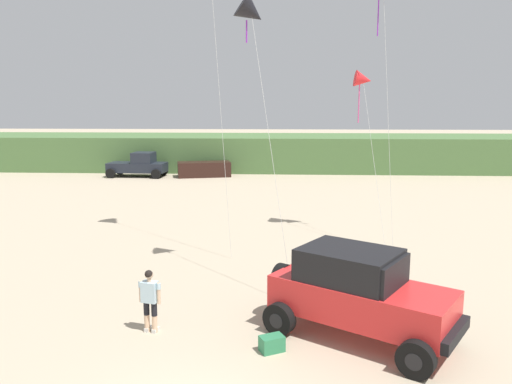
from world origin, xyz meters
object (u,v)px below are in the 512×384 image
Objects in this scene: person_watching at (150,297)px; distant_sedan at (204,169)px; cooler_box at (272,344)px; jeep at (359,292)px; kite_orange_streamer at (363,80)px; kite_blue_swept at (251,13)px; distant_pickup at (139,165)px.

person_watching reaches higher than distant_sedan.
distant_sedan reaches higher than cooler_box.
jeep is 12.26m from kite_orange_streamer.
kite_blue_swept is (-2.96, 4.82, 7.50)m from jeep.
distant_sedan is 25.28m from kite_blue_swept.
cooler_box is 29.65m from distant_sedan.
kite_blue_swept is (-4.55, -5.95, 1.85)m from kite_orange_streamer.
person_watching is 0.23× the size of kite_orange_streamer.
person_watching is at bearing -73.60° from distant_pickup.
distant_sedan is (5.25, 0.29, -0.34)m from distant_pickup.
jeep is at bearing -58.45° from kite_blue_swept.
kite_blue_swept is (2.32, 4.78, 7.76)m from person_watching.
cooler_box is 0.13× the size of distant_sedan.
distant_pickup is at bearing 114.50° from kite_blue_swept.
kite_blue_swept reaches higher than kite_orange_streamer.
jeep is 0.53× the size of kite_blue_swept.
distant_sedan is (-8.22, 28.19, -0.60)m from jeep.
kite_orange_streamer is (9.81, -17.42, 6.24)m from distant_sedan.
kite_orange_streamer is at bearing 52.61° from kite_blue_swept.
distant_pickup is at bearing 131.33° from kite_orange_streamer.
person_watching is 29.04m from distant_pickup.
distant_pickup reaches higher than distant_sedan.
person_watching is (-5.28, 0.04, -0.26)m from jeep.
distant_pickup reaches higher than cooler_box.
person_watching is at bearing -122.62° from kite_orange_streamer.
jeep is at bearing -64.21° from distant_pickup.
kite_orange_streamer is (1.59, 10.77, 5.64)m from jeep.
kite_orange_streamer reaches higher than distant_pickup.
kite_blue_swept is at bearing -90.87° from distant_sedan.
jeep is 2.97× the size of person_watching.
kite_orange_streamer is at bearing 81.62° from jeep.
cooler_box is at bearing -107.79° from kite_orange_streamer.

